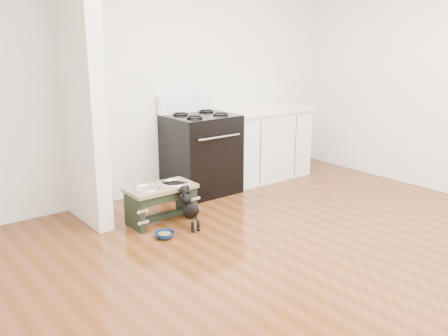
# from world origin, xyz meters

# --- Properties ---
(ground) EXTENTS (5.00, 5.00, 0.00)m
(ground) POSITION_xyz_m (0.00, 0.00, 0.00)
(ground) COLOR #4A270D
(ground) RESTS_ON ground
(room_shell) EXTENTS (5.00, 5.00, 5.00)m
(room_shell) POSITION_xyz_m (0.00, 0.00, 1.62)
(room_shell) COLOR silver
(room_shell) RESTS_ON ground
(partition_wall) EXTENTS (0.15, 0.80, 2.70)m
(partition_wall) POSITION_xyz_m (-1.18, 2.10, 1.35)
(partition_wall) COLOR silver
(partition_wall) RESTS_ON ground
(oven_range) EXTENTS (0.76, 0.69, 1.14)m
(oven_range) POSITION_xyz_m (0.25, 2.16, 0.48)
(oven_range) COLOR black
(oven_range) RESTS_ON ground
(cabinet_run) EXTENTS (1.24, 0.64, 0.91)m
(cabinet_run) POSITION_xyz_m (1.23, 2.18, 0.45)
(cabinet_run) COLOR silver
(cabinet_run) RESTS_ON ground
(dog_feeder) EXTENTS (0.68, 0.36, 0.39)m
(dog_feeder) POSITION_xyz_m (-0.63, 1.61, 0.26)
(dog_feeder) COLOR black
(dog_feeder) RESTS_ON ground
(puppy) EXTENTS (0.12, 0.35, 0.41)m
(puppy) POSITION_xyz_m (-0.51, 1.30, 0.23)
(puppy) COLOR black
(puppy) RESTS_ON ground
(floor_bowl) EXTENTS (0.22, 0.22, 0.06)m
(floor_bowl) POSITION_xyz_m (-0.82, 1.24, 0.03)
(floor_bowl) COLOR navy
(floor_bowl) RESTS_ON ground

